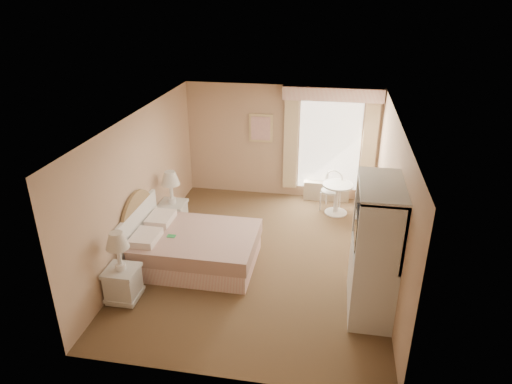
% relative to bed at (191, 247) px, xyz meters
% --- Properties ---
extents(room, '(4.21, 5.51, 2.51)m').
position_rel_bed_xyz_m(room, '(1.13, 0.37, 0.92)').
color(room, brown).
rests_on(room, ground).
extents(window, '(2.05, 0.22, 2.51)m').
position_rel_bed_xyz_m(window, '(2.18, 3.03, 1.01)').
color(window, white).
rests_on(window, room).
extents(framed_art, '(0.52, 0.04, 0.62)m').
position_rel_bed_xyz_m(framed_art, '(0.68, 3.09, 1.22)').
color(framed_art, '#D6B983').
rests_on(framed_art, room).
extents(bed, '(2.05, 1.53, 1.36)m').
position_rel_bed_xyz_m(bed, '(0.00, 0.00, 0.00)').
color(bed, '#D58E8A').
rests_on(bed, room).
extents(nightstand_near, '(0.48, 0.48, 1.15)m').
position_rel_bed_xyz_m(nightstand_near, '(-0.71, -1.15, 0.11)').
color(nightstand_near, silver).
rests_on(nightstand_near, room).
extents(nightstand_far, '(0.50, 0.50, 1.20)m').
position_rel_bed_xyz_m(nightstand_far, '(-0.71, 1.10, 0.13)').
color(nightstand_far, silver).
rests_on(nightstand_far, room).
extents(round_table, '(0.63, 0.63, 0.67)m').
position_rel_bed_xyz_m(round_table, '(2.41, 2.36, 0.12)').
color(round_table, white).
rests_on(round_table, room).
extents(cafe_chair, '(0.53, 0.53, 0.85)m').
position_rel_bed_xyz_m(cafe_chair, '(2.30, 2.58, 0.16)').
color(cafe_chair, white).
rests_on(cafe_chair, room).
extents(armoire, '(0.60, 1.21, 2.01)m').
position_rel_bed_xyz_m(armoire, '(2.94, -0.69, 0.50)').
color(armoire, silver).
rests_on(armoire, room).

